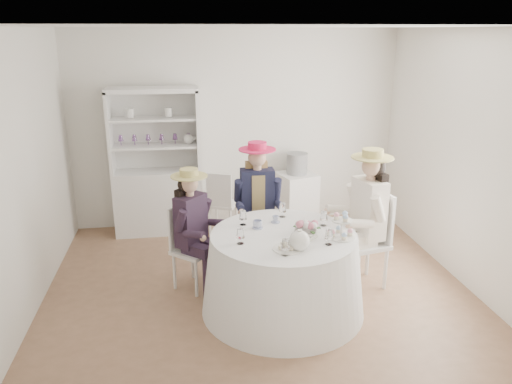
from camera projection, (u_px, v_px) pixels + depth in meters
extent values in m
plane|color=brown|center=(257.00, 286.00, 5.46)|extent=(4.50, 4.50, 0.00)
plane|color=white|center=(258.00, 26.00, 4.62)|extent=(4.50, 4.50, 0.00)
plane|color=silver|center=(236.00, 130.00, 6.92)|extent=(4.50, 0.00, 4.50)
plane|color=silver|center=(305.00, 249.00, 3.16)|extent=(4.50, 0.00, 4.50)
plane|color=silver|center=(23.00, 176.00, 4.72)|extent=(0.00, 4.50, 4.50)
plane|color=silver|center=(464.00, 159.00, 5.36)|extent=(0.00, 4.50, 4.50)
cone|color=white|center=(283.00, 273.00, 4.90)|extent=(1.61, 1.61, 0.79)
cylinder|color=white|center=(284.00, 235.00, 4.77)|extent=(1.41, 1.41, 0.02)
cube|color=silver|center=(159.00, 201.00, 6.82)|extent=(1.24, 0.85, 0.87)
cube|color=silver|center=(155.00, 128.00, 6.70)|extent=(1.09, 0.49, 1.07)
cube|color=silver|center=(152.00, 90.00, 6.35)|extent=(1.24, 0.85, 0.06)
cube|color=silver|center=(110.00, 132.00, 6.44)|extent=(0.20, 0.42, 1.07)
cube|color=silver|center=(198.00, 130.00, 6.59)|extent=(0.20, 0.42, 1.07)
cube|color=silver|center=(155.00, 146.00, 6.57)|extent=(1.15, 0.78, 0.03)
cube|color=silver|center=(154.00, 119.00, 6.46)|extent=(1.15, 0.78, 0.03)
sphere|color=white|center=(188.00, 139.00, 6.61)|extent=(0.14, 0.14, 0.14)
cube|color=silver|center=(296.00, 199.00, 7.09)|extent=(0.60, 0.60, 0.75)
cylinder|color=black|center=(297.00, 164.00, 6.93)|extent=(0.33, 0.33, 0.29)
cube|color=silver|center=(194.00, 251.00, 5.31)|extent=(0.53, 0.53, 0.04)
cylinder|color=silver|center=(196.00, 279.00, 5.18)|extent=(0.03, 0.03, 0.42)
cylinder|color=silver|center=(214.00, 268.00, 5.42)|extent=(0.03, 0.03, 0.42)
cylinder|color=silver|center=(174.00, 271.00, 5.34)|extent=(0.03, 0.03, 0.42)
cylinder|color=silver|center=(193.00, 261.00, 5.58)|extent=(0.03, 0.03, 0.42)
cube|color=silver|center=(180.00, 226.00, 5.32)|extent=(0.26, 0.29, 0.47)
cube|color=black|center=(191.00, 220.00, 5.22)|extent=(0.37, 0.38, 0.55)
cube|color=black|center=(196.00, 250.00, 5.16)|extent=(0.32, 0.31, 0.11)
cylinder|color=black|center=(207.00, 278.00, 5.18)|extent=(0.09, 0.09, 0.43)
cylinder|color=black|center=(181.00, 221.00, 5.02)|extent=(0.18, 0.17, 0.26)
cube|color=black|center=(207.00, 244.00, 5.30)|extent=(0.32, 0.31, 0.11)
cylinder|color=black|center=(217.00, 271.00, 5.32)|extent=(0.09, 0.09, 0.43)
cylinder|color=black|center=(205.00, 210.00, 5.33)|extent=(0.18, 0.17, 0.26)
cylinder|color=#D8A889|center=(190.00, 194.00, 5.13)|extent=(0.08, 0.08, 0.08)
sphere|color=#D8A889|center=(189.00, 184.00, 5.09)|extent=(0.18, 0.18, 0.18)
sphere|color=black|center=(186.00, 185.00, 5.12)|extent=(0.18, 0.18, 0.18)
cube|color=black|center=(185.00, 204.00, 5.21)|extent=(0.21, 0.22, 0.36)
cylinder|color=tan|center=(189.00, 176.00, 5.07)|extent=(0.38, 0.38, 0.01)
cylinder|color=tan|center=(189.00, 172.00, 5.05)|extent=(0.19, 0.19, 0.08)
cube|color=silver|center=(257.00, 227.00, 5.83)|extent=(0.43, 0.43, 0.04)
cylinder|color=silver|center=(245.00, 253.00, 5.72)|extent=(0.04, 0.04, 0.46)
cylinder|color=silver|center=(274.00, 251.00, 5.76)|extent=(0.04, 0.04, 0.46)
cylinder|color=silver|center=(242.00, 241.00, 6.04)|extent=(0.04, 0.04, 0.46)
cylinder|color=silver|center=(269.00, 240.00, 6.08)|extent=(0.04, 0.04, 0.46)
cube|color=silver|center=(255.00, 199.00, 5.92)|extent=(0.40, 0.04, 0.53)
cube|color=#1A1C34|center=(257.00, 195.00, 5.72)|extent=(0.38, 0.22, 0.61)
cube|color=tan|center=(257.00, 195.00, 5.72)|extent=(0.15, 0.23, 0.53)
cube|color=#1A1C34|center=(251.00, 225.00, 5.67)|extent=(0.14, 0.36, 0.13)
cylinder|color=#1A1C34|center=(252.00, 256.00, 5.63)|extent=(0.11, 0.11, 0.48)
cylinder|color=#1A1C34|center=(239.00, 191.00, 5.64)|extent=(0.10, 0.18, 0.29)
cube|color=#1A1C34|center=(267.00, 224.00, 5.69)|extent=(0.14, 0.36, 0.13)
cylinder|color=#1A1C34|center=(269.00, 255.00, 5.65)|extent=(0.11, 0.11, 0.48)
cylinder|color=#1A1C34|center=(277.00, 189.00, 5.69)|extent=(0.10, 0.18, 0.29)
cylinder|color=#D8A889|center=(257.00, 168.00, 5.62)|extent=(0.09, 0.09, 0.08)
sphere|color=#D8A889|center=(257.00, 158.00, 5.59)|extent=(0.20, 0.20, 0.20)
sphere|color=tan|center=(257.00, 158.00, 5.64)|extent=(0.20, 0.20, 0.20)
cube|color=tan|center=(256.00, 178.00, 5.75)|extent=(0.25, 0.09, 0.40)
cylinder|color=#DB2053|center=(257.00, 149.00, 5.56)|extent=(0.42, 0.42, 0.01)
cylinder|color=#DB2053|center=(257.00, 146.00, 5.55)|extent=(0.21, 0.21, 0.08)
cube|color=silver|center=(364.00, 243.00, 5.35)|extent=(0.51, 0.51, 0.04)
cylinder|color=silver|center=(341.00, 260.00, 5.52)|extent=(0.04, 0.04, 0.48)
cylinder|color=silver|center=(358.00, 274.00, 5.22)|extent=(0.04, 0.04, 0.48)
cylinder|color=silver|center=(368.00, 256.00, 5.64)|extent=(0.04, 0.04, 0.48)
cylinder|color=silver|center=(385.00, 269.00, 5.33)|extent=(0.04, 0.04, 0.48)
cube|color=silver|center=(382.00, 216.00, 5.33)|extent=(0.12, 0.41, 0.54)
cube|color=white|center=(369.00, 208.00, 5.24)|extent=(0.29, 0.43, 0.63)
cube|color=white|center=(350.00, 234.00, 5.37)|extent=(0.39, 0.22, 0.13)
cylinder|color=white|center=(336.00, 264.00, 5.42)|extent=(0.11, 0.11, 0.50)
cylinder|color=white|center=(354.00, 196.00, 5.40)|extent=(0.20, 0.13, 0.30)
cube|color=white|center=(359.00, 241.00, 5.20)|extent=(0.39, 0.22, 0.13)
cylinder|color=white|center=(345.00, 272.00, 5.24)|extent=(0.11, 0.11, 0.50)
cylinder|color=white|center=(378.00, 209.00, 5.00)|extent=(0.20, 0.13, 0.30)
cylinder|color=#D8A889|center=(371.00, 178.00, 5.13)|extent=(0.10, 0.10, 0.09)
sphere|color=#D8A889|center=(372.00, 167.00, 5.10)|extent=(0.21, 0.21, 0.21)
sphere|color=black|center=(376.00, 168.00, 5.12)|extent=(0.21, 0.21, 0.21)
cube|color=black|center=(377.00, 191.00, 5.21)|extent=(0.14, 0.27, 0.41)
cylinder|color=tan|center=(372.00, 157.00, 5.06)|extent=(0.43, 0.43, 0.01)
cylinder|color=tan|center=(373.00, 153.00, 5.05)|extent=(0.22, 0.22, 0.09)
cube|color=silver|center=(223.00, 204.00, 6.80)|extent=(0.48, 0.48, 0.04)
cylinder|color=silver|center=(236.00, 216.00, 6.96)|extent=(0.03, 0.03, 0.40)
cylinder|color=silver|center=(217.00, 214.00, 7.03)|extent=(0.03, 0.03, 0.40)
cylinder|color=silver|center=(230.00, 223.00, 6.69)|extent=(0.03, 0.03, 0.40)
cylinder|color=silver|center=(210.00, 221.00, 6.76)|extent=(0.03, 0.03, 0.40)
cube|color=silver|center=(219.00, 190.00, 6.57)|extent=(0.33, 0.16, 0.45)
imported|color=white|center=(258.00, 225.00, 4.90)|extent=(0.12, 0.12, 0.07)
imported|color=white|center=(276.00, 220.00, 5.05)|extent=(0.07, 0.07, 0.06)
imported|color=white|center=(308.00, 226.00, 4.88)|extent=(0.09, 0.09, 0.07)
imported|color=white|center=(306.00, 234.00, 4.71)|extent=(0.27, 0.27, 0.05)
sphere|color=#CB657E|center=(313.00, 224.00, 4.77)|extent=(0.07, 0.07, 0.07)
sphere|color=white|center=(311.00, 223.00, 4.80)|extent=(0.07, 0.07, 0.07)
sphere|color=#CB657E|center=(307.00, 222.00, 4.82)|extent=(0.07, 0.07, 0.07)
sphere|color=white|center=(304.00, 223.00, 4.81)|extent=(0.07, 0.07, 0.07)
sphere|color=#CB657E|center=(301.00, 224.00, 4.79)|extent=(0.07, 0.07, 0.07)
sphere|color=white|center=(301.00, 225.00, 4.75)|extent=(0.07, 0.07, 0.07)
sphere|color=#CB657E|center=(303.00, 226.00, 4.72)|extent=(0.07, 0.07, 0.07)
sphere|color=white|center=(306.00, 227.00, 4.70)|extent=(0.07, 0.07, 0.07)
sphere|color=#CB657E|center=(310.00, 227.00, 4.71)|extent=(0.07, 0.07, 0.07)
sphere|color=white|center=(313.00, 226.00, 4.73)|extent=(0.07, 0.07, 0.07)
sphere|color=white|center=(299.00, 241.00, 4.41)|extent=(0.19, 0.19, 0.19)
cylinder|color=white|center=(312.00, 239.00, 4.42)|extent=(0.11, 0.03, 0.09)
cylinder|color=white|center=(300.00, 231.00, 4.38)|extent=(0.04, 0.04, 0.02)
cylinder|color=white|center=(287.00, 249.00, 4.44)|extent=(0.26, 0.26, 0.01)
cube|color=beige|center=(282.00, 248.00, 4.40)|extent=(0.06, 0.04, 0.03)
cube|color=beige|center=(287.00, 245.00, 4.42)|extent=(0.07, 0.05, 0.03)
cube|color=beige|center=(292.00, 245.00, 4.45)|extent=(0.07, 0.06, 0.03)
cube|color=beige|center=(284.00, 243.00, 4.46)|extent=(0.07, 0.07, 0.03)
cube|color=beige|center=(292.00, 248.00, 4.40)|extent=(0.06, 0.07, 0.03)
cylinder|color=white|center=(341.00, 237.00, 4.69)|extent=(0.26, 0.26, 0.01)
cylinder|color=white|center=(342.00, 229.00, 4.67)|extent=(0.02, 0.02, 0.17)
cylinder|color=white|center=(342.00, 220.00, 4.64)|extent=(0.19, 0.19, 0.01)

